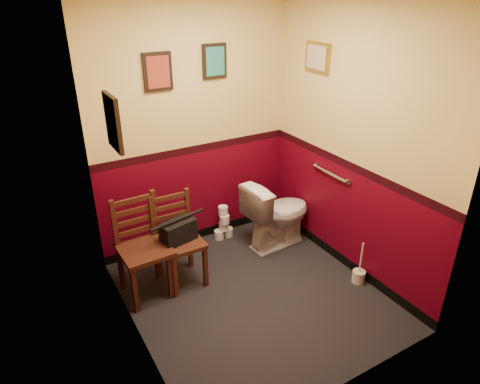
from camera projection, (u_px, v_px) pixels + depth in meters
name	position (u px, v px, depth m)	size (l,w,h in m)	color
floor	(253.00, 295.00, 4.10)	(2.20, 2.40, 0.00)	black
wall_back	(194.00, 127.00, 4.44)	(2.20, 2.70, 0.00)	#500313
wall_front	(361.00, 231.00, 2.58)	(2.20, 2.70, 0.00)	#500313
wall_left	(123.00, 195.00, 3.01)	(2.40, 2.70, 0.00)	#500313
wall_right	(354.00, 143.00, 4.01)	(2.40, 2.70, 0.00)	#500313
grab_bar	(330.00, 173.00, 4.37)	(0.05, 0.56, 0.06)	silver
framed_print_back_a	(158.00, 72.00, 4.01)	(0.28, 0.04, 0.36)	black
framed_print_back_b	(215.00, 61.00, 4.26)	(0.26, 0.04, 0.34)	black
framed_print_left	(113.00, 123.00, 2.88)	(0.04, 0.30, 0.38)	black
framed_print_right	(317.00, 57.00, 4.16)	(0.04, 0.34, 0.28)	olive
toilet	(278.00, 214.00, 4.77)	(0.44, 0.79, 0.77)	white
toilet_brush	(359.00, 276.00, 4.26)	(0.13, 0.13, 0.45)	silver
chair_left	(143.00, 248.00, 3.97)	(0.47, 0.47, 0.97)	#4E2617
chair_right	(178.00, 240.00, 4.14)	(0.43, 0.43, 0.91)	#4E2617
handbag	(178.00, 231.00, 4.05)	(0.37, 0.24, 0.25)	black
tp_stack	(224.00, 225.00, 4.97)	(0.23, 0.14, 0.41)	silver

